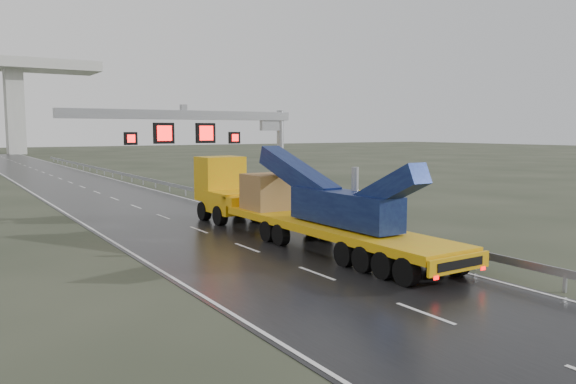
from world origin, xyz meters
TOP-DOWN VIEW (x-y plane):
  - ground at (0.00, 0.00)m, footprint 400.00×400.00m
  - road at (0.00, 40.00)m, footprint 11.00×200.00m
  - guardrail at (6.10, 30.00)m, footprint 0.20×140.00m
  - sign_gantry at (2.10, 17.99)m, footprint 14.90×1.20m
  - heavy_haul_truck at (3.13, 11.85)m, footprint 3.31×21.35m
  - exit_sign_pair at (7.64, 10.00)m, footprint 1.50×0.14m
  - striped_barrier at (6.00, 17.14)m, footprint 0.75×0.46m

SIDE VIEW (x-z plane):
  - ground at x=0.00m, z-range 0.00..0.00m
  - road at x=0.00m, z-range 0.00..0.02m
  - striped_barrier at x=6.00m, z-range 0.00..1.20m
  - guardrail at x=6.10m, z-range 0.00..1.40m
  - exit_sign_pair at x=7.64m, z-range 0.51..3.08m
  - heavy_haul_truck at x=3.13m, z-range -0.56..4.44m
  - sign_gantry at x=2.10m, z-range 1.90..9.33m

